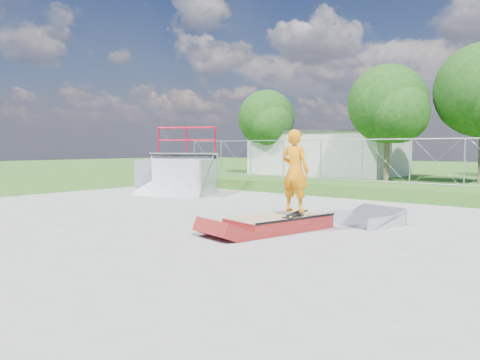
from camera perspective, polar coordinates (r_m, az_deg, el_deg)
The scene contains 13 objects.
ground at distance 11.87m, azimuth -7.32°, elevation -5.49°, with size 120.00×120.00×0.00m, color #2C5F1B.
concrete_pad at distance 11.87m, azimuth -7.32°, elevation -5.40°, with size 20.00×16.00×0.04m, color gray.
grass_berm at distance 19.55m, azimuth 13.41°, elevation -1.10°, with size 24.00×3.00×0.50m, color #2C5F1B.
grind_box at distance 10.95m, azimuth 4.80°, elevation -5.30°, with size 1.69×2.65×0.36m.
quarter_pipe at distance 19.26m, azimuth -7.82°, elevation 2.36°, with size 2.82×2.39×2.82m, color #A7A9AF, non-canonical shape.
flat_bank_ramp at distance 12.07m, azimuth 15.11°, elevation -4.44°, with size 1.35×1.44×0.41m, color #A7A9AF, non-canonical shape.
skateboard at distance 10.81m, azimuth 6.67°, elevation -4.23°, with size 0.22×0.80×0.02m, color black.
skater at distance 10.71m, azimuth 6.71°, elevation 0.73°, with size 0.68×0.45×1.87m, color orange.
concrete_stairs at distance 23.92m, azimuth -6.08°, elevation 0.26°, with size 1.50×1.60×0.80m, color gray, non-canonical shape.
chain_link_fence at distance 20.39m, azimuth 14.70°, elevation 2.32°, with size 20.00×0.06×1.80m, color #989AA1, non-canonical shape.
utility_building_flat at distance 34.27m, azimuth 10.62°, elevation 3.18°, with size 10.00×6.00×3.00m, color beige.
tree_left_near at distance 27.91m, azimuth 17.90°, elevation 8.51°, with size 4.76×4.48×6.65m.
tree_left_far at distance 34.53m, azimuth 3.40°, elevation 7.29°, with size 4.42×4.16×6.18m.
Camera 1 is at (8.54, -8.01, 1.95)m, focal length 35.00 mm.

